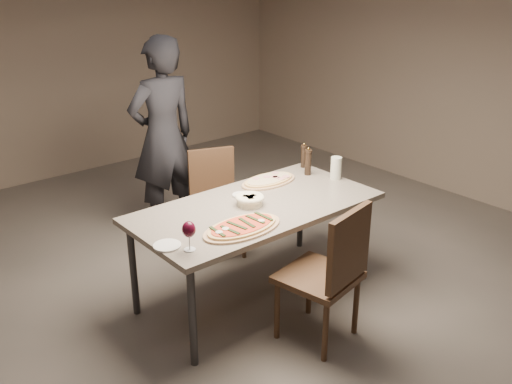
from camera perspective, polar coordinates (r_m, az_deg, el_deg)
room at (r=3.88m, az=-0.00°, el=7.54°), size 7.00×7.00×7.00m
dining_table at (r=4.12m, az=-0.00°, el=-2.03°), size 1.80×0.90×0.75m
zucchini_pizza at (r=3.72m, az=-1.39°, el=-3.53°), size 0.59×0.32×0.05m
ham_pizza at (r=4.50m, az=1.28°, el=1.16°), size 0.50×0.28×0.04m
bread_basket at (r=4.07m, az=-0.63°, el=-0.75°), size 0.21×0.21×0.07m
oil_dish at (r=4.24m, az=-1.54°, el=-0.31°), size 0.13×0.13×0.01m
pepper_mill_left at (r=4.83m, az=4.80°, el=3.64°), size 0.05×0.05×0.21m
pepper_mill_right at (r=4.66m, az=5.23°, el=3.03°), size 0.06×0.06×0.23m
carafe at (r=4.60m, az=8.00°, el=2.38°), size 0.09×0.09×0.18m
wine_glass at (r=3.43m, az=-6.73°, el=-3.83°), size 0.08×0.08×0.19m
side_plate at (r=3.55m, az=-8.87°, el=-5.31°), size 0.17×0.17×0.01m
chair_near at (r=3.71m, az=7.51°, el=-7.60°), size 0.54×0.54×0.98m
chair_far at (r=4.92m, az=-4.09°, el=-0.37°), size 0.54×0.54×0.89m
diner at (r=5.22m, az=-9.28°, el=5.44°), size 0.66×0.44×1.81m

